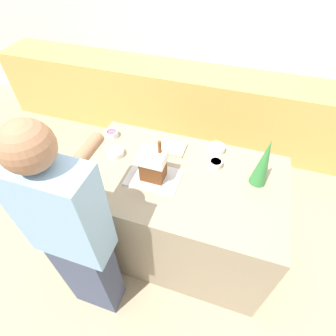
{
  "coord_description": "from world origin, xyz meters",
  "views": [
    {
      "loc": [
        0.32,
        -1.25,
        2.34
      ],
      "look_at": [
        -0.09,
        0.0,
        1.0
      ],
      "focal_mm": 28.0,
      "sensor_mm": 36.0,
      "label": 1
    }
  ],
  "objects": [
    {
      "name": "decorative_tree",
      "position": [
        0.54,
        0.13,
        1.13
      ],
      "size": [
        0.12,
        0.12,
        0.38
      ],
      "color": "#33843D",
      "rests_on": "kitchen_island"
    },
    {
      "name": "wall_back",
      "position": [
        0.0,
        2.05,
        1.3
      ],
      "size": [
        8.0,
        0.05,
        2.6
      ],
      "color": "white",
      "rests_on": "ground_plane"
    },
    {
      "name": "candy_bowl_center_rear",
      "position": [
        -0.67,
        0.27,
        0.97
      ],
      "size": [
        0.1,
        0.1,
        0.05
      ],
      "color": "silver",
      "rests_on": "kitchen_island"
    },
    {
      "name": "cookbook",
      "position": [
        -0.14,
        0.27,
        0.95
      ],
      "size": [
        0.22,
        0.17,
        0.02
      ],
      "color": "#CCB78C",
      "rests_on": "kitchen_island"
    },
    {
      "name": "back_cabinet_block",
      "position": [
        0.0,
        1.72,
        0.45
      ],
      "size": [
        6.0,
        0.6,
        0.91
      ],
      "color": "tan",
      "rests_on": "ground_plane"
    },
    {
      "name": "ground_plane",
      "position": [
        0.0,
        0.0,
        0.0
      ],
      "size": [
        12.0,
        12.0,
        0.0
      ],
      "primitive_type": "plane",
      "color": "tan"
    },
    {
      "name": "kitchen_island",
      "position": [
        0.0,
        0.0,
        0.47
      ],
      "size": [
        1.54,
        0.92,
        0.94
      ],
      "color": "gray",
      "rests_on": "ground_plane"
    },
    {
      "name": "candy_bowl_near_tray_right",
      "position": [
        0.2,
        0.36,
        0.96
      ],
      "size": [
        0.13,
        0.13,
        0.05
      ],
      "color": "white",
      "rests_on": "kitchen_island"
    },
    {
      "name": "gingerbread_house",
      "position": [
        -0.17,
        -0.07,
        1.07
      ],
      "size": [
        0.18,
        0.15,
        0.32
      ],
      "color": "brown",
      "rests_on": "baking_tray"
    },
    {
      "name": "candy_bowl_near_tray_left",
      "position": [
        0.23,
        0.19,
        0.97
      ],
      "size": [
        0.1,
        0.1,
        0.05
      ],
      "color": "silver",
      "rests_on": "kitchen_island"
    },
    {
      "name": "candy_bowl_far_right",
      "position": [
        -0.54,
        0.07,
        0.96
      ],
      "size": [
        0.13,
        0.13,
        0.05
      ],
      "color": "silver",
      "rests_on": "kitchen_island"
    },
    {
      "name": "person",
      "position": [
        -0.46,
        -0.67,
        0.92
      ],
      "size": [
        0.47,
        0.58,
        1.77
      ],
      "color": "#424C6B",
      "rests_on": "ground_plane"
    },
    {
      "name": "baking_tray",
      "position": [
        -0.18,
        -0.07,
        0.94
      ],
      "size": [
        0.38,
        0.27,
        0.01
      ],
      "color": "silver",
      "rests_on": "kitchen_island"
    }
  ]
}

